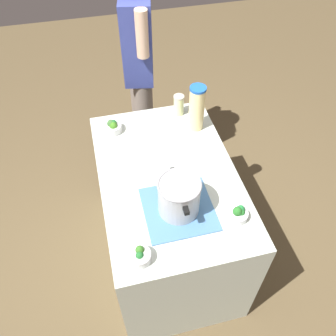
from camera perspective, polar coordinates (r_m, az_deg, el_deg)
name	(u,v)px	position (r m, az deg, el deg)	size (l,w,h in m)	color
ground_plane	(168,250)	(2.69, 0.00, -13.17)	(8.00, 8.00, 0.00)	brown
counter_slab	(168,217)	(2.32, 0.00, -8.01)	(1.19, 0.77, 0.87)	beige
dish_cloth	(179,209)	(1.82, 1.72, -6.70)	(0.35, 0.36, 0.01)	teal
cooking_pot	(179,196)	(1.73, 1.80, -4.63)	(0.29, 0.22, 0.20)	#B7B7BC
lemonade_pitcher	(197,108)	(2.17, 4.69, 9.70)	(0.10, 0.10, 0.30)	#F4DB92
mason_jar	(179,105)	(2.32, 1.75, 10.23)	(0.07, 0.07, 0.14)	beige
broccoli_bowl_front	(112,127)	(2.23, -9.09, 6.65)	(0.12, 0.12, 0.08)	silver
broccoli_bowl_center	(238,214)	(1.80, 11.26, -7.29)	(0.11, 0.11, 0.08)	silver
broccoli_bowl_back	(140,256)	(1.66, -4.62, -14.08)	(0.11, 0.11, 0.08)	silver
person_cook	(140,72)	(2.67, -4.66, 15.37)	(0.50, 0.26, 1.67)	gray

